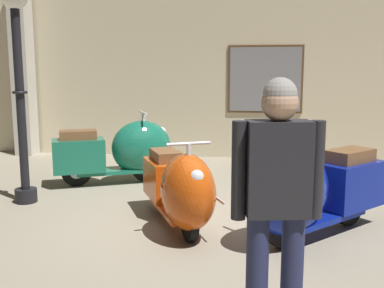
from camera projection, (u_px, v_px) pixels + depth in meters
ground_plane at (205, 225)px, 5.00m from camera, size 60.00×60.00×0.00m
showroom_back_wall at (222, 62)px, 8.75m from camera, size 18.00×0.63×3.76m
scooter_0 at (123, 151)px, 6.83m from camera, size 1.83×1.21×1.09m
scooter_1 at (180, 189)px, 4.76m from camera, size 1.14×1.68×1.01m
scooter_2 at (309, 190)px, 4.49m from camera, size 1.66×1.66×1.12m
lamppost at (19, 73)px, 5.60m from camera, size 0.33×0.33×2.77m
visitor_0 at (277, 193)px, 2.72m from camera, size 0.55×0.31×1.66m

